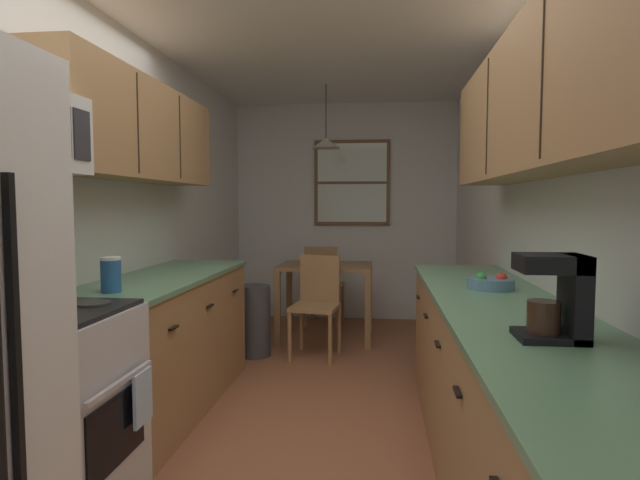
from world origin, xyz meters
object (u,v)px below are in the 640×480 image
(microwave_over_range, at_px, (9,129))
(storage_canister, at_px, (111,275))
(dining_chair_far, at_px, (323,281))
(trash_bin, at_px, (255,321))
(dining_table, at_px, (326,277))
(dining_chair_near, at_px, (317,300))
(stove_range, at_px, (46,415))
(fruit_bowl, at_px, (491,282))
(coffee_maker, at_px, (559,295))

(microwave_over_range, distance_m, storage_canister, 0.89)
(dining_chair_far, distance_m, trash_bin, 1.33)
(dining_table, height_order, dining_chair_near, dining_chair_near)
(microwave_over_range, bearing_deg, dining_chair_near, 69.50)
(stove_range, bearing_deg, microwave_over_range, 179.97)
(stove_range, height_order, fruit_bowl, stove_range)
(stove_range, bearing_deg, dining_table, 74.51)
(dining_table, relative_size, dining_chair_near, 1.03)
(storage_canister, distance_m, fruit_bowl, 2.05)
(stove_range, distance_m, dining_chair_near, 2.71)
(stove_range, distance_m, microwave_over_range, 1.21)
(fruit_bowl, bearing_deg, dining_chair_near, 125.05)
(microwave_over_range, bearing_deg, storage_canister, 79.29)
(dining_chair_far, bearing_deg, stove_range, -101.86)
(dining_table, height_order, fruit_bowl, fruit_bowl)
(dining_table, height_order, dining_chair_far, dining_chair_far)
(trash_bin, bearing_deg, dining_table, 48.96)
(fruit_bowl, bearing_deg, dining_chair_far, 113.89)
(dining_chair_near, bearing_deg, coffee_maker, -66.87)
(microwave_over_range, bearing_deg, coffee_maker, -4.25)
(microwave_over_range, height_order, dining_chair_far, microwave_over_range)
(dining_chair_far, bearing_deg, storage_canister, -104.04)
(dining_chair_far, height_order, storage_canister, storage_canister)
(dining_table, bearing_deg, trash_bin, -131.04)
(microwave_over_range, xyz_separation_m, trash_bin, (0.41, 2.48, -1.35))
(fruit_bowl, bearing_deg, stove_range, -155.69)
(stove_range, relative_size, fruit_bowl, 4.35)
(microwave_over_range, bearing_deg, stove_range, -0.03)
(stove_range, distance_m, storage_canister, 0.77)
(dining_table, distance_m, storage_canister, 2.74)
(trash_bin, relative_size, fruit_bowl, 2.53)
(storage_canister, bearing_deg, trash_bin, 81.05)
(storage_canister, bearing_deg, dining_chair_near, 66.89)
(dining_chair_far, height_order, coffee_maker, coffee_maker)
(dining_chair_far, bearing_deg, fruit_bowl, -66.11)
(storage_canister, bearing_deg, fruit_bowl, 9.53)
(dining_table, bearing_deg, dining_chair_near, -92.16)
(dining_chair_near, relative_size, coffee_maker, 3.06)
(coffee_maker, bearing_deg, microwave_over_range, 175.75)
(dining_chair_near, height_order, dining_chair_far, same)
(coffee_maker, xyz_separation_m, fruit_bowl, (-0.00, 1.07, -0.12))
(dining_chair_far, bearing_deg, coffee_maker, -72.23)
(dining_table, relative_size, fruit_bowl, 3.65)
(microwave_over_range, height_order, coffee_maker, microwave_over_range)
(microwave_over_range, height_order, dining_table, microwave_over_range)
(dining_chair_far, height_order, trash_bin, dining_chair_far)
(stove_range, xyz_separation_m, dining_chair_near, (0.85, 2.57, 0.03))
(dining_chair_near, xyz_separation_m, fruit_bowl, (1.17, -1.66, 0.44))
(dining_table, xyz_separation_m, dining_chair_near, (-0.02, -0.57, -0.13))
(trash_bin, xyz_separation_m, coffee_maker, (1.72, -2.63, 0.73))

